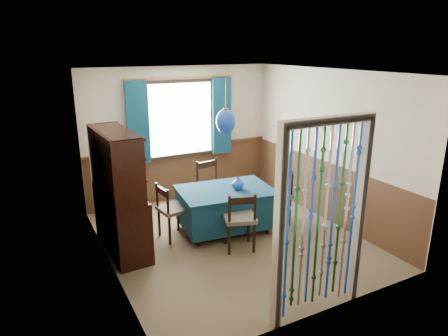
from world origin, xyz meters
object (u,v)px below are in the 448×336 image
chair_near (240,219)px  chair_right (278,194)px  chair_left (172,210)px  sideboard (120,210)px  vase_sideboard (116,178)px  bowl_shelf (126,173)px  chair_far (212,187)px  pendant_lamp (226,121)px  dining_table (226,206)px  vase_table (238,183)px

chair_near → chair_right: (1.04, 0.55, 0.01)m
chair_left → sideboard: sideboard is taller
chair_left → chair_right: (1.77, -0.25, 0.02)m
chair_left → sideboard: size_ratio=0.49×
chair_right → chair_near: bearing=131.0°
sideboard → vase_sideboard: (0.06, 0.37, 0.35)m
chair_near → bowl_shelf: (-1.44, 0.53, 0.75)m
chair_far → pendant_lamp: pendant_lamp is taller
chair_left → vase_sideboard: vase_sideboard is taller
pendant_lamp → bowl_shelf: size_ratio=4.49×
dining_table → chair_near: (-0.11, -0.65, 0.07)m
chair_near → vase_sideboard: bearing=159.4°
chair_near → chair_left: 1.08m
pendant_lamp → chair_near: bearing=-100.0°
chair_far → sideboard: sideboard is taller
sideboard → bowl_shelf: sideboard is taller
dining_table → vase_table: size_ratio=8.09×
chair_right → vase_table: chair_right is taller
bowl_shelf → sideboard: bearing=102.7°
vase_table → vase_sideboard: 1.84m
chair_left → chair_near: bearing=35.4°
sideboard → bowl_shelf: 0.67m
bowl_shelf → chair_left: bearing=20.7°
dining_table → chair_right: chair_right is taller
chair_right → sideboard: size_ratio=0.52×
chair_far → vase_sideboard: size_ratio=5.62×
chair_right → sideboard: sideboard is taller
chair_near → sideboard: (-1.50, 0.80, 0.13)m
chair_left → pendant_lamp: (0.85, -0.15, 1.30)m
chair_left → vase_table: vase_table is taller
chair_left → bowl_shelf: size_ratio=4.25×
chair_far → bowl_shelf: size_ratio=4.66×
vase_table → bowl_shelf: bowl_shelf is taller
chair_right → vase_sideboard: vase_sideboard is taller
dining_table → vase_table: bearing=-17.0°
bowl_shelf → dining_table: bearing=4.3°
chair_right → sideboard: 2.56m
sideboard → pendant_lamp: (1.62, -0.15, 1.16)m
dining_table → chair_far: chair_far is taller
chair_far → vase_table: 0.82m
dining_table → chair_left: bearing=176.5°
chair_far → dining_table: bearing=73.7°
chair_far → sideboard: (-1.72, -0.54, 0.10)m
vase_table → vase_sideboard: size_ratio=1.13×
chair_near → chair_right: 1.18m
vase_table → bowl_shelf: size_ratio=0.94×
chair_near → chair_far: 1.36m
chair_near → chair_far: size_ratio=0.94×
vase_table → vase_sideboard: vase_sideboard is taller
sideboard → pendant_lamp: size_ratio=1.91×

